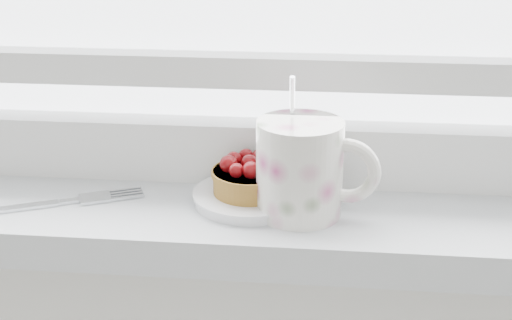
# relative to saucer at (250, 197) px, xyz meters

# --- Properties ---
(saucer) EXTENTS (0.12, 0.12, 0.01)m
(saucer) POSITION_rel_saucer_xyz_m (0.00, 0.00, 0.00)
(saucer) COLOR white
(saucer) RESTS_ON windowsill
(raspberry_tart) EXTENTS (0.08, 0.08, 0.04)m
(raspberry_tart) POSITION_rel_saucer_xyz_m (-0.00, -0.00, 0.02)
(raspberry_tart) COLOR brown
(raspberry_tart) RESTS_ON saucer
(floral_mug) EXTENTS (0.13, 0.10, 0.15)m
(floral_mug) POSITION_rel_saucer_xyz_m (0.06, -0.02, 0.05)
(floral_mug) COLOR silver
(floral_mug) RESTS_ON windowsill
(fork) EXTENTS (0.21, 0.11, 0.00)m
(fork) POSITION_rel_saucer_xyz_m (-0.22, -0.03, -0.00)
(fork) COLOR silver
(fork) RESTS_ON windowsill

